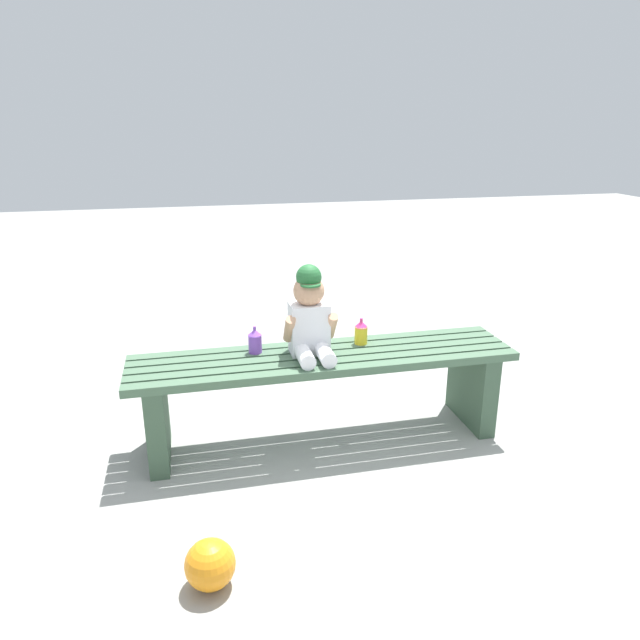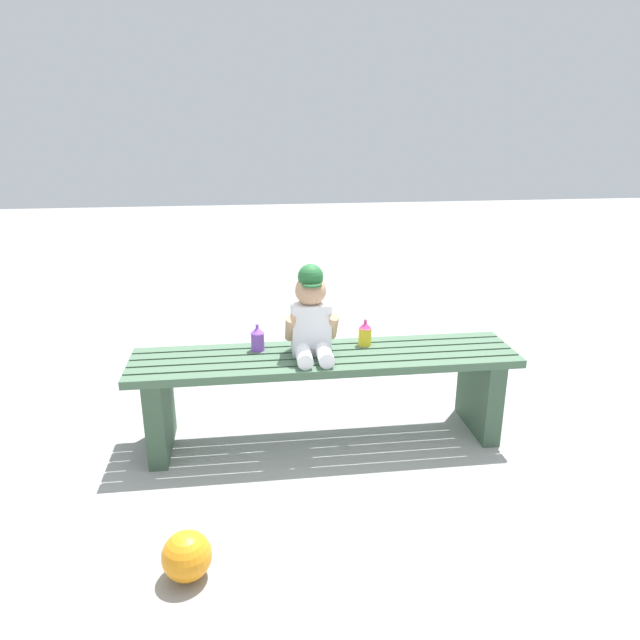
{
  "view_description": "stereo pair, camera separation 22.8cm",
  "coord_description": "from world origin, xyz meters",
  "px_view_note": "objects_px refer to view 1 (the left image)",
  "views": [
    {
      "loc": [
        -0.56,
        -2.34,
        1.41
      ],
      "look_at": [
        -0.03,
        -0.05,
        0.6
      ],
      "focal_mm": 32.75,
      "sensor_mm": 36.0,
      "label": 1
    },
    {
      "loc": [
        -0.33,
        -2.38,
        1.41
      ],
      "look_at": [
        -0.03,
        -0.05,
        0.6
      ],
      "focal_mm": 32.75,
      "sensor_mm": 36.0,
      "label": 2
    }
  ],
  "objects_px": {
    "child_figure": "(310,316)",
    "sippy_cup_left": "(255,340)",
    "sippy_cup_right": "(361,332)",
    "toy_ball": "(210,564)",
    "park_bench": "(324,381)"
  },
  "relations": [
    {
      "from": "park_bench",
      "to": "sippy_cup_right",
      "type": "distance_m",
      "value": 0.29
    },
    {
      "from": "park_bench",
      "to": "toy_ball",
      "type": "xyz_separation_m",
      "value": [
        -0.56,
        -0.81,
        -0.21
      ]
    },
    {
      "from": "park_bench",
      "to": "child_figure",
      "type": "height_order",
      "value": "child_figure"
    },
    {
      "from": "child_figure",
      "to": "sippy_cup_left",
      "type": "distance_m",
      "value": 0.27
    },
    {
      "from": "park_bench",
      "to": "toy_ball",
      "type": "relative_size",
      "value": 10.56
    },
    {
      "from": "child_figure",
      "to": "sippy_cup_right",
      "type": "xyz_separation_m",
      "value": [
        0.26,
        0.07,
        -0.12
      ]
    },
    {
      "from": "child_figure",
      "to": "sippy_cup_left",
      "type": "relative_size",
      "value": 3.26
    },
    {
      "from": "child_figure",
      "to": "sippy_cup_right",
      "type": "relative_size",
      "value": 3.26
    },
    {
      "from": "sippy_cup_right",
      "to": "toy_ball",
      "type": "xyz_separation_m",
      "value": [
        -0.76,
        -0.9,
        -0.4
      ]
    },
    {
      "from": "child_figure",
      "to": "toy_ball",
      "type": "height_order",
      "value": "child_figure"
    },
    {
      "from": "sippy_cup_right",
      "to": "toy_ball",
      "type": "bearing_deg",
      "value": -130.11
    },
    {
      "from": "park_bench",
      "to": "sippy_cup_left",
      "type": "distance_m",
      "value": 0.36
    },
    {
      "from": "sippy_cup_left",
      "to": "park_bench",
      "type": "bearing_deg",
      "value": -16.64
    },
    {
      "from": "sippy_cup_left",
      "to": "toy_ball",
      "type": "distance_m",
      "value": 1.02
    },
    {
      "from": "toy_ball",
      "to": "sippy_cup_right",
      "type": "bearing_deg",
      "value": 49.89
    }
  ]
}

